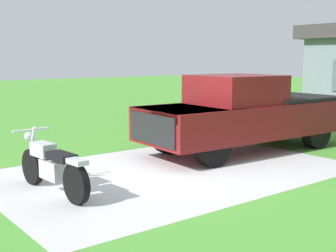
% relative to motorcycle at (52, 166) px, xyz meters
% --- Properties ---
extents(ground_plane, '(80.00, 80.00, 0.00)m').
position_rel_motorcycle_xyz_m(ground_plane, '(0.06, 2.56, -0.47)').
color(ground_plane, '#4C9433').
extents(driveway_pad, '(4.68, 7.20, 0.01)m').
position_rel_motorcycle_xyz_m(driveway_pad, '(0.06, 2.56, -0.47)').
color(driveway_pad, beige).
rests_on(driveway_pad, ground).
extents(motorcycle, '(2.21, 0.70, 1.09)m').
position_rel_motorcycle_xyz_m(motorcycle, '(0.00, 0.00, 0.00)').
color(motorcycle, black).
rests_on(motorcycle, ground).
extents(pickup_truck, '(2.27, 5.71, 1.90)m').
position_rel_motorcycle_xyz_m(pickup_truck, '(-0.44, 5.39, 0.48)').
color(pickup_truck, black).
rests_on(pickup_truck, ground).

